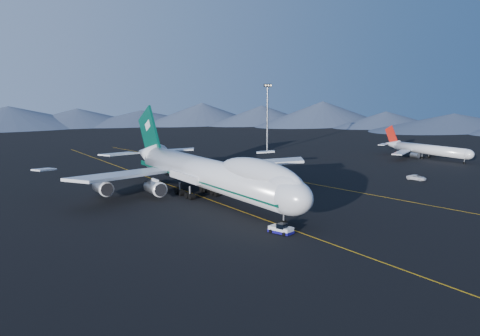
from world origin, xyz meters
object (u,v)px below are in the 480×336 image
boeing_747 (209,173)px  second_jet (427,149)px  service_van (417,178)px  floodlight_mast (267,118)px  pushback_tug (281,230)px

boeing_747 → second_jet: size_ratio=1.99×
boeing_747 → service_van: bearing=-7.7°
boeing_747 → service_van: 58.28m
second_jet → boeing_747: bearing=-154.4°
second_jet → floodlight_mast: (-34.71, 44.19, 9.62)m
pushback_tug → floodlight_mast: bearing=38.0°
boeing_747 → service_van: boeing_747 is taller
service_van → floodlight_mast: size_ratio=0.20×
pushback_tug → second_jet: (97.34, 48.30, 2.57)m
floodlight_mast → pushback_tug: bearing=-124.1°
second_jet → pushback_tug: bearing=-139.2°
boeing_747 → second_jet: bearing=11.1°
floodlight_mast → boeing_747: bearing=-133.6°
service_van → floodlight_mast: floodlight_mast is taller
boeing_747 → second_jet: (94.34, 18.52, -2.69)m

